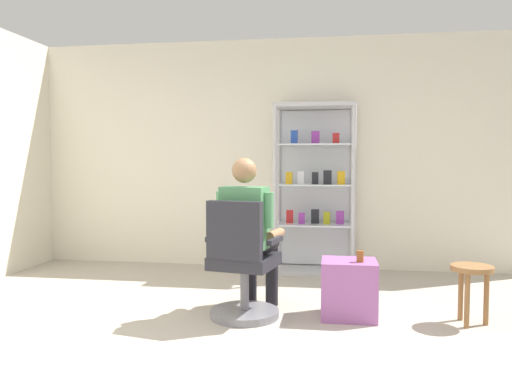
# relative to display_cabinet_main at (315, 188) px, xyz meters

# --- Properties ---
(ground_plane) EXTENTS (7.20, 7.20, 0.00)m
(ground_plane) POSITION_rel_display_cabinet_main_xyz_m (-0.40, -2.76, -0.96)
(ground_plane) COLOR #B2A899
(back_wall) EXTENTS (6.00, 0.10, 2.70)m
(back_wall) POSITION_rel_display_cabinet_main_xyz_m (-0.40, 0.24, 0.39)
(back_wall) COLOR silver
(back_wall) RESTS_ON ground
(display_cabinet_main) EXTENTS (0.90, 0.45, 1.90)m
(display_cabinet_main) POSITION_rel_display_cabinet_main_xyz_m (0.00, 0.00, 0.00)
(display_cabinet_main) COLOR #B7B7BC
(display_cabinet_main) RESTS_ON ground
(office_chair) EXTENTS (0.61, 0.57, 0.96)m
(office_chair) POSITION_rel_display_cabinet_main_xyz_m (-0.51, -1.84, -0.57)
(office_chair) COLOR slate
(office_chair) RESTS_ON ground
(seated_shopkeeper) EXTENTS (0.54, 0.61, 1.29)m
(seated_shopkeeper) POSITION_rel_display_cabinet_main_xyz_m (-0.48, -1.68, -0.25)
(seated_shopkeeper) COLOR black
(seated_shopkeeper) RESTS_ON ground
(storage_crate) EXTENTS (0.44, 0.38, 0.47)m
(storage_crate) POSITION_rel_display_cabinet_main_xyz_m (0.34, -1.67, -0.73)
(storage_crate) COLOR #9E599E
(storage_crate) RESTS_ON ground
(tea_glass) EXTENTS (0.06, 0.06, 0.09)m
(tea_glass) POSITION_rel_display_cabinet_main_xyz_m (0.42, -1.73, -0.45)
(tea_glass) COLOR brown
(tea_glass) RESTS_ON storage_crate
(wooden_stool) EXTENTS (0.32, 0.32, 0.46)m
(wooden_stool) POSITION_rel_display_cabinet_main_xyz_m (1.27, -1.71, -0.60)
(wooden_stool) COLOR olive
(wooden_stool) RESTS_ON ground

